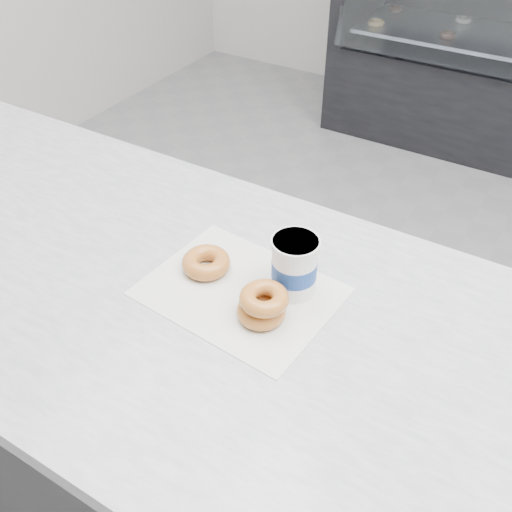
{
  "coord_description": "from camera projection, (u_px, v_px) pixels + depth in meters",
  "views": [
    {
      "loc": [
        0.11,
        -1.19,
        1.62
      ],
      "look_at": [
        -0.31,
        -0.49,
        0.94
      ],
      "focal_mm": 40.0,
      "sensor_mm": 36.0,
      "label": 1
    }
  ],
  "objects": [
    {
      "name": "ground",
      "position": [
        414.0,
        428.0,
        1.86
      ],
      "size": [
        5.0,
        5.0,
        0.0
      ],
      "primitive_type": "plane",
      "color": "gray",
      "rests_on": "ground"
    },
    {
      "name": "donut_single",
      "position": [
        206.0,
        262.0,
        1.08
      ],
      "size": [
        0.1,
        0.1,
        0.03
      ],
      "primitive_type": "torus",
      "rotation": [
        0.0,
        0.0,
        -0.07
      ],
      "color": "#CD8038",
      "rests_on": "wax_paper"
    },
    {
      "name": "wax_paper",
      "position": [
        240.0,
        291.0,
        1.05
      ],
      "size": [
        0.36,
        0.29,
        0.0
      ],
      "primitive_type": "cube",
      "rotation": [
        0.0,
        0.0,
        -0.08
      ],
      "color": "silver",
      "rests_on": "counter"
    },
    {
      "name": "coffee_cup",
      "position": [
        294.0,
        266.0,
        1.01
      ],
      "size": [
        0.1,
        0.1,
        0.12
      ],
      "rotation": [
        0.0,
        0.0,
        -0.34
      ],
      "color": "white",
      "rests_on": "counter"
    },
    {
      "name": "donut_stack",
      "position": [
        263.0,
        305.0,
        0.98
      ],
      "size": [
        0.09,
        0.09,
        0.06
      ],
      "color": "#CD8038",
      "rests_on": "wax_paper"
    }
  ]
}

